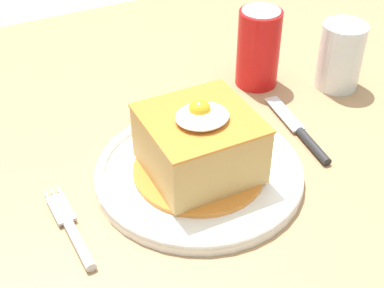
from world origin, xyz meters
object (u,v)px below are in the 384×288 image
object	(u,v)px
knife	(304,136)
drinking_glass	(340,60)
main_plate	(199,172)
soda_can	(258,48)
fork	(73,233)

from	to	relation	value
knife	drinking_glass	bearing A→B (deg)	36.51
drinking_glass	knife	bearing A→B (deg)	-143.49
main_plate	knife	bearing A→B (deg)	1.58
soda_can	knife	bearing A→B (deg)	-97.11
main_plate	drinking_glass	size ratio (longest dim) A/B	2.52
fork	knife	xyz separation A→B (m)	(0.34, 0.03, 0.00)
fork	main_plate	bearing A→B (deg)	8.68
fork	soda_can	world-z (taller)	soda_can
main_plate	knife	distance (m)	0.17
knife	main_plate	bearing A→B (deg)	-178.42
soda_can	drinking_glass	xyz separation A→B (m)	(0.11, -0.06, -0.02)
knife	soda_can	xyz separation A→B (m)	(0.02, 0.16, 0.06)
soda_can	drinking_glass	distance (m)	0.13
soda_can	drinking_glass	bearing A→B (deg)	-30.35
drinking_glass	main_plate	bearing A→B (deg)	-161.31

